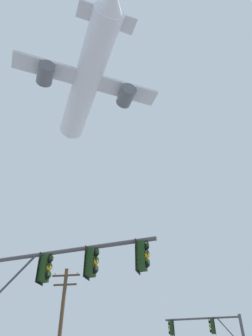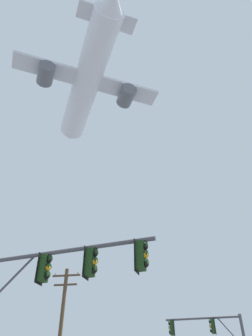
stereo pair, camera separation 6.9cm
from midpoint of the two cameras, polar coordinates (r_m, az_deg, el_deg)
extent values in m
cylinder|color=#4C4C51|center=(11.73, -10.36, -14.12)|extent=(6.24, 1.35, 0.15)
cylinder|color=#4C4C51|center=(12.64, -20.22, -18.59)|extent=(1.93, 0.45, 1.88)
cube|color=#193814|center=(10.56, 2.61, -15.21)|extent=(0.32, 0.36, 0.90)
cylinder|color=#193814|center=(10.76, 2.53, -12.68)|extent=(0.05, 0.05, 0.12)
cube|color=black|center=(10.60, 1.86, -15.31)|extent=(0.11, 0.46, 1.04)
sphere|color=black|center=(10.62, 3.34, -13.75)|extent=(0.20, 0.20, 0.20)
cylinder|color=#193814|center=(10.63, 3.67, -13.40)|extent=(0.08, 0.21, 0.21)
sphere|color=orange|center=(10.52, 3.39, -15.16)|extent=(0.20, 0.20, 0.20)
cylinder|color=#193814|center=(10.53, 3.73, -14.81)|extent=(0.08, 0.21, 0.21)
sphere|color=black|center=(10.42, 3.45, -16.60)|extent=(0.20, 0.20, 0.20)
cylinder|color=#193814|center=(10.43, 3.79, -16.24)|extent=(0.08, 0.21, 0.21)
cube|color=#193814|center=(11.15, -6.33, -16.19)|extent=(0.32, 0.36, 0.90)
cylinder|color=#193814|center=(11.33, -6.16, -13.77)|extent=(0.05, 0.05, 0.12)
cube|color=black|center=(11.21, -7.01, -16.25)|extent=(0.11, 0.46, 1.04)
sphere|color=black|center=(11.19, -5.54, -14.83)|extent=(0.20, 0.20, 0.20)
cylinder|color=#193814|center=(11.18, -5.20, -14.51)|extent=(0.08, 0.21, 0.21)
sphere|color=orange|center=(11.09, -5.62, -16.18)|extent=(0.20, 0.20, 0.20)
cylinder|color=#193814|center=(11.08, -5.28, -15.86)|extent=(0.08, 0.21, 0.21)
sphere|color=black|center=(10.99, -5.71, -17.55)|extent=(0.20, 0.20, 0.20)
cylinder|color=#193814|center=(10.99, -5.37, -17.22)|extent=(0.08, 0.21, 0.21)
cube|color=#193814|center=(11.96, -14.27, -16.74)|extent=(0.32, 0.36, 0.90)
cylinder|color=#193814|center=(12.13, -13.91, -14.49)|extent=(0.05, 0.05, 0.12)
cube|color=black|center=(12.04, -14.87, -16.77)|extent=(0.11, 0.46, 1.04)
sphere|color=black|center=(11.98, -13.47, -15.50)|extent=(0.20, 0.20, 0.20)
cylinder|color=#193814|center=(11.96, -13.15, -15.21)|extent=(0.08, 0.21, 0.21)
sphere|color=orange|center=(11.88, -13.66, -16.76)|extent=(0.20, 0.20, 0.20)
cylinder|color=#193814|center=(11.87, -13.34, -16.47)|extent=(0.08, 0.21, 0.21)
sphere|color=black|center=(11.80, -13.86, -18.03)|extent=(0.20, 0.20, 0.20)
cylinder|color=#193814|center=(11.78, -13.53, -17.75)|extent=(0.08, 0.21, 0.21)
cylinder|color=#4C4C51|center=(24.89, 13.12, -24.37)|extent=(4.97, 0.58, 0.15)
cylinder|color=#4C4C51|center=(24.75, 17.91, -25.97)|extent=(1.56, 0.21, 2.03)
cube|color=#193814|center=(24.92, 7.99, -26.13)|extent=(0.29, 0.34, 0.90)
cylinder|color=#193814|center=(25.01, 7.89, -24.99)|extent=(0.05, 0.05, 0.12)
cube|color=black|center=(24.91, 8.35, -26.10)|extent=(0.06, 0.46, 1.04)
sphere|color=black|center=(24.98, 7.57, -25.56)|extent=(0.20, 0.20, 0.20)
cylinder|color=#193814|center=(25.00, 7.40, -25.44)|extent=(0.06, 0.21, 0.21)
sphere|color=orange|center=(24.93, 7.63, -26.19)|extent=(0.20, 0.20, 0.20)
cylinder|color=#193814|center=(24.95, 7.45, -26.07)|extent=(0.06, 0.21, 0.21)
sphere|color=black|center=(24.89, 7.68, -26.82)|extent=(0.20, 0.20, 0.20)
cylinder|color=#193814|center=(24.90, 7.51, -26.70)|extent=(0.06, 0.21, 0.21)
cube|color=#193814|center=(24.79, 14.94, -25.33)|extent=(0.29, 0.34, 0.90)
cylinder|color=#193814|center=(24.89, 14.75, -24.19)|extent=(0.05, 0.05, 0.12)
cube|color=black|center=(24.79, 15.29, -25.28)|extent=(0.06, 0.46, 1.04)
sphere|color=black|center=(24.84, 14.47, -24.78)|extent=(0.20, 0.20, 0.20)
cylinder|color=#193814|center=(24.85, 14.29, -24.66)|extent=(0.06, 0.21, 0.21)
sphere|color=orange|center=(24.79, 14.58, -25.40)|extent=(0.20, 0.20, 0.20)
cylinder|color=#193814|center=(24.80, 14.39, -25.29)|extent=(0.06, 0.21, 0.21)
sphere|color=black|center=(24.74, 14.69, -26.04)|extent=(0.20, 0.20, 0.20)
cylinder|color=#193814|center=(24.75, 14.50, -25.92)|extent=(0.06, 0.21, 0.21)
cube|color=brown|center=(26.74, -10.57, -18.10)|extent=(2.20, 0.12, 0.12)
cube|color=brown|center=(26.53, -10.75, -19.53)|extent=(1.80, 0.12, 0.12)
cylinder|color=gray|center=(27.06, -12.45, -17.83)|extent=(0.10, 0.10, 0.18)
cylinder|color=gray|center=(26.51, -8.60, -17.86)|extent=(0.10, 0.10, 0.18)
cylinder|color=white|center=(53.13, -6.92, 15.06)|extent=(14.92, 23.11, 4.25)
cone|color=white|center=(62.26, -9.89, 5.91)|extent=(4.93, 4.47, 4.03)
cone|color=white|center=(46.11, -2.47, 27.26)|extent=(4.43, 4.03, 3.61)
cube|color=silver|center=(52.22, -6.79, 15.16)|extent=(21.31, 13.12, 0.48)
cylinder|color=#595B60|center=(50.98, -14.05, 15.81)|extent=(3.60, 3.93, 2.39)
cylinder|color=#595B60|center=(52.26, -0.01, 12.57)|extent=(3.60, 3.93, 2.39)
cube|color=navy|center=(49.48, -3.48, 25.75)|extent=(2.02, 3.43, 5.04)
cube|color=silver|center=(47.60, -3.47, 24.89)|extent=(8.16, 5.83, 0.27)
camera|label=1|loc=(0.03, -90.08, 0.06)|focal=34.62mm
camera|label=2|loc=(0.03, 89.92, -0.06)|focal=34.62mm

